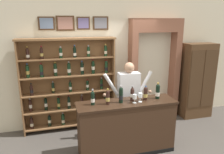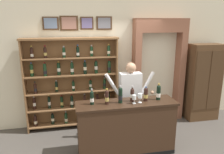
{
  "view_description": "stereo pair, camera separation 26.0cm",
  "coord_description": "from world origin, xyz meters",
  "px_view_note": "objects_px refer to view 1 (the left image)",
  "views": [
    {
      "loc": [
        -1.12,
        -3.59,
        2.49
      ],
      "look_at": [
        -0.09,
        0.18,
        1.47
      ],
      "focal_mm": 35.15,
      "sensor_mm": 36.0,
      "label": 1
    },
    {
      "loc": [
        -0.87,
        -3.65,
        2.49
      ],
      "look_at": [
        -0.09,
        0.18,
        1.47
      ],
      "focal_mm": 35.15,
      "sensor_mm": 36.0,
      "label": 2
    }
  ],
  "objects_px": {
    "side_cabinet": "(197,81)",
    "tasting_bottle_chianti": "(108,97)",
    "shopkeeper": "(129,91)",
    "wine_glass_center": "(135,97)",
    "wine_glass_spare": "(140,96)",
    "tasting_bottle_bianco": "(121,95)",
    "tasting_bottle_grappa": "(158,91)",
    "wine_shelf": "(69,83)",
    "tasting_bottle_vin_santo": "(132,94)",
    "tasting_bottle_super_tuscan": "(146,93)",
    "tasting_counter": "(126,127)",
    "tasting_bottle_brunello": "(93,98)"
  },
  "relations": [
    {
      "from": "shopkeeper",
      "to": "tasting_bottle_vin_santo",
      "type": "distance_m",
      "value": 0.56
    },
    {
      "from": "tasting_bottle_chianti",
      "to": "tasting_bottle_vin_santo",
      "type": "relative_size",
      "value": 0.99
    },
    {
      "from": "wine_glass_center",
      "to": "wine_glass_spare",
      "type": "relative_size",
      "value": 0.93
    },
    {
      "from": "wine_shelf",
      "to": "wine_glass_spare",
      "type": "bearing_deg",
      "value": -48.47
    },
    {
      "from": "shopkeeper",
      "to": "tasting_bottle_bianco",
      "type": "height_order",
      "value": "shopkeeper"
    },
    {
      "from": "tasting_bottle_chianti",
      "to": "tasting_bottle_super_tuscan",
      "type": "height_order",
      "value": "tasting_bottle_chianti"
    },
    {
      "from": "tasting_bottle_brunello",
      "to": "tasting_bottle_bianco",
      "type": "height_order",
      "value": "tasting_bottle_bianco"
    },
    {
      "from": "tasting_bottle_vin_santo",
      "to": "tasting_bottle_super_tuscan",
      "type": "height_order",
      "value": "tasting_bottle_vin_santo"
    },
    {
      "from": "tasting_bottle_brunello",
      "to": "tasting_bottle_super_tuscan",
      "type": "bearing_deg",
      "value": -0.9
    },
    {
      "from": "shopkeeper",
      "to": "wine_glass_center",
      "type": "relative_size",
      "value": 10.27
    },
    {
      "from": "shopkeeper",
      "to": "tasting_bottle_chianti",
      "type": "distance_m",
      "value": 0.85
    },
    {
      "from": "tasting_bottle_bianco",
      "to": "wine_glass_center",
      "type": "height_order",
      "value": "tasting_bottle_bianco"
    },
    {
      "from": "tasting_counter",
      "to": "wine_glass_center",
      "type": "xyz_separation_m",
      "value": [
        0.12,
        -0.08,
        0.62
      ]
    },
    {
      "from": "tasting_bottle_vin_santo",
      "to": "wine_glass_center",
      "type": "relative_size",
      "value": 1.84
    },
    {
      "from": "tasting_bottle_grappa",
      "to": "wine_glass_center",
      "type": "height_order",
      "value": "tasting_bottle_grappa"
    },
    {
      "from": "tasting_bottle_vin_santo",
      "to": "tasting_bottle_brunello",
      "type": "bearing_deg",
      "value": -179.38
    },
    {
      "from": "shopkeeper",
      "to": "tasting_bottle_brunello",
      "type": "distance_m",
      "value": 1.03
    },
    {
      "from": "side_cabinet",
      "to": "tasting_bottle_grappa",
      "type": "relative_size",
      "value": 6.07
    },
    {
      "from": "side_cabinet",
      "to": "wine_glass_center",
      "type": "bearing_deg",
      "value": -151.79
    },
    {
      "from": "tasting_bottle_vin_santo",
      "to": "tasting_bottle_super_tuscan",
      "type": "bearing_deg",
      "value": -5.33
    },
    {
      "from": "tasting_bottle_super_tuscan",
      "to": "wine_shelf",
      "type": "bearing_deg",
      "value": 136.33
    },
    {
      "from": "wine_shelf",
      "to": "tasting_counter",
      "type": "height_order",
      "value": "wine_shelf"
    },
    {
      "from": "wine_shelf",
      "to": "shopkeeper",
      "type": "height_order",
      "value": "wine_shelf"
    },
    {
      "from": "tasting_bottle_vin_santo",
      "to": "wine_glass_center",
      "type": "distance_m",
      "value": 0.12
    },
    {
      "from": "tasting_bottle_vin_santo",
      "to": "wine_shelf",
      "type": "bearing_deg",
      "value": 130.71
    },
    {
      "from": "wine_shelf",
      "to": "tasting_bottle_super_tuscan",
      "type": "xyz_separation_m",
      "value": [
        1.32,
        -1.26,
        0.04
      ]
    },
    {
      "from": "shopkeeper",
      "to": "tasting_bottle_super_tuscan",
      "type": "distance_m",
      "value": 0.58
    },
    {
      "from": "wine_glass_spare",
      "to": "tasting_bottle_chianti",
      "type": "bearing_deg",
      "value": 175.41
    },
    {
      "from": "tasting_bottle_bianco",
      "to": "tasting_bottle_grappa",
      "type": "height_order",
      "value": "tasting_bottle_bianco"
    },
    {
      "from": "wine_glass_center",
      "to": "wine_glass_spare",
      "type": "bearing_deg",
      "value": 8.22
    },
    {
      "from": "tasting_bottle_chianti",
      "to": "tasting_bottle_super_tuscan",
      "type": "relative_size",
      "value": 1.07
    },
    {
      "from": "tasting_bottle_vin_santo",
      "to": "wine_glass_spare",
      "type": "height_order",
      "value": "tasting_bottle_vin_santo"
    },
    {
      "from": "tasting_bottle_bianco",
      "to": "wine_glass_spare",
      "type": "height_order",
      "value": "tasting_bottle_bianco"
    },
    {
      "from": "tasting_bottle_brunello",
      "to": "wine_glass_spare",
      "type": "xyz_separation_m",
      "value": [
        0.87,
        -0.09,
        -0.0
      ]
    },
    {
      "from": "wine_shelf",
      "to": "side_cabinet",
      "type": "relative_size",
      "value": 1.1
    },
    {
      "from": "tasting_bottle_brunello",
      "to": "tasting_bottle_grappa",
      "type": "height_order",
      "value": "tasting_bottle_grappa"
    },
    {
      "from": "tasting_bottle_brunello",
      "to": "tasting_bottle_vin_santo",
      "type": "height_order",
      "value": "tasting_bottle_vin_santo"
    },
    {
      "from": "tasting_bottle_vin_santo",
      "to": "wine_glass_spare",
      "type": "relative_size",
      "value": 1.71
    },
    {
      "from": "wine_glass_spare",
      "to": "wine_shelf",
      "type": "bearing_deg",
      "value": 131.53
    },
    {
      "from": "side_cabinet",
      "to": "tasting_bottle_vin_santo",
      "type": "bearing_deg",
      "value": -154.23
    },
    {
      "from": "tasting_counter",
      "to": "tasting_bottle_super_tuscan",
      "type": "height_order",
      "value": "tasting_bottle_super_tuscan"
    },
    {
      "from": "shopkeeper",
      "to": "tasting_counter",
      "type": "bearing_deg",
      "value": -112.87
    },
    {
      "from": "wine_glass_center",
      "to": "wine_glass_spare",
      "type": "height_order",
      "value": "wine_glass_spare"
    },
    {
      "from": "side_cabinet",
      "to": "tasting_bottle_chianti",
      "type": "bearing_deg",
      "value": -157.51
    },
    {
      "from": "shopkeeper",
      "to": "wine_glass_center",
      "type": "bearing_deg",
      "value": -100.33
    },
    {
      "from": "tasting_bottle_super_tuscan",
      "to": "tasting_bottle_grappa",
      "type": "bearing_deg",
      "value": 1.71
    },
    {
      "from": "side_cabinet",
      "to": "tasting_counter",
      "type": "bearing_deg",
      "value": -154.61
    },
    {
      "from": "side_cabinet",
      "to": "shopkeeper",
      "type": "relative_size",
      "value": 1.17
    },
    {
      "from": "tasting_bottle_chianti",
      "to": "tasting_bottle_super_tuscan",
      "type": "distance_m",
      "value": 0.74
    },
    {
      "from": "shopkeeper",
      "to": "tasting_bottle_brunello",
      "type": "height_order",
      "value": "shopkeeper"
    }
  ]
}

